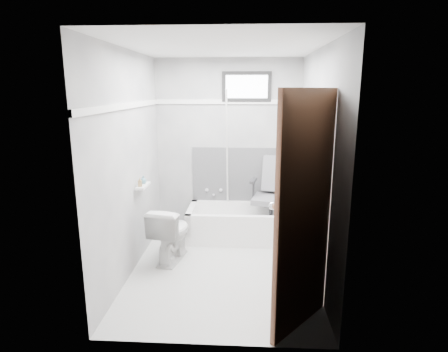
# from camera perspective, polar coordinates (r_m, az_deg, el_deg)

# --- Properties ---
(floor) EXTENTS (2.60, 2.60, 0.00)m
(floor) POSITION_cam_1_polar(r_m,az_deg,el_deg) (4.38, -0.28, -13.93)
(floor) COLOR silver
(floor) RESTS_ON ground
(ceiling) EXTENTS (2.60, 2.60, 0.00)m
(ceiling) POSITION_cam_1_polar(r_m,az_deg,el_deg) (3.92, -0.32, 19.13)
(ceiling) COLOR silver
(ceiling) RESTS_ON floor
(wall_back) EXTENTS (2.00, 0.02, 2.40)m
(wall_back) POSITION_cam_1_polar(r_m,az_deg,el_deg) (5.25, 0.61, 4.47)
(wall_back) COLOR slate
(wall_back) RESTS_ON floor
(wall_front) EXTENTS (2.00, 0.02, 2.40)m
(wall_front) POSITION_cam_1_polar(r_m,az_deg,el_deg) (2.72, -2.04, -3.77)
(wall_front) COLOR slate
(wall_front) RESTS_ON floor
(wall_left) EXTENTS (0.02, 2.60, 2.40)m
(wall_left) POSITION_cam_1_polar(r_m,az_deg,el_deg) (4.16, -14.18, 1.77)
(wall_left) COLOR slate
(wall_left) RESTS_ON floor
(wall_right) EXTENTS (0.02, 2.60, 2.40)m
(wall_right) POSITION_cam_1_polar(r_m,az_deg,el_deg) (4.04, 14.02, 1.45)
(wall_right) COLOR slate
(wall_right) RESTS_ON floor
(bathtub) EXTENTS (1.50, 0.70, 0.42)m
(bathtub) POSITION_cam_1_polar(r_m,az_deg,el_deg) (5.14, 2.96, -7.17)
(bathtub) COLOR white
(bathtub) RESTS_ON floor
(office_chair) EXTENTS (0.67, 0.67, 0.98)m
(office_chair) POSITION_cam_1_polar(r_m,az_deg,el_deg) (5.07, 7.23, -2.78)
(office_chair) COLOR slate
(office_chair) RESTS_ON bathtub
(toilet) EXTENTS (0.49, 0.72, 0.65)m
(toilet) POSITION_cam_1_polar(r_m,az_deg,el_deg) (4.51, -8.09, -8.65)
(toilet) COLOR white
(toilet) RESTS_ON floor
(door) EXTENTS (0.78, 0.78, 2.00)m
(door) POSITION_cam_1_polar(r_m,az_deg,el_deg) (2.88, 17.99, -7.61)
(door) COLOR brown
(door) RESTS_ON floor
(window) EXTENTS (0.66, 0.04, 0.40)m
(window) POSITION_cam_1_polar(r_m,az_deg,el_deg) (5.17, 3.47, 13.43)
(window) COLOR black
(window) RESTS_ON wall_back
(backerboard) EXTENTS (1.50, 0.02, 0.78)m
(backerboard) POSITION_cam_1_polar(r_m,az_deg,el_deg) (5.31, 3.29, 0.16)
(backerboard) COLOR #4C4C4F
(backerboard) RESTS_ON wall_back
(trim_back) EXTENTS (2.00, 0.02, 0.06)m
(trim_back) POSITION_cam_1_polar(r_m,az_deg,el_deg) (5.18, 0.62, 11.24)
(trim_back) COLOR white
(trim_back) RESTS_ON wall_back
(trim_left) EXTENTS (0.02, 2.60, 0.06)m
(trim_left) POSITION_cam_1_polar(r_m,az_deg,el_deg) (4.08, -14.50, 10.33)
(trim_left) COLOR white
(trim_left) RESTS_ON wall_left
(pole) EXTENTS (0.02, 0.54, 1.89)m
(pole) POSITION_cam_1_polar(r_m,az_deg,el_deg) (5.04, 0.49, 2.38)
(pole) COLOR silver
(pole) RESTS_ON bathtub
(shelf) EXTENTS (0.10, 0.32, 0.02)m
(shelf) POSITION_cam_1_polar(r_m,az_deg,el_deg) (4.42, -12.24, -1.47)
(shelf) COLOR silver
(shelf) RESTS_ON wall_left
(soap_bottle_a) EXTENTS (0.05, 0.05, 0.10)m
(soap_bottle_a) POSITION_cam_1_polar(r_m,az_deg,el_deg) (4.33, -12.69, -0.89)
(soap_bottle_a) COLOR #A18050
(soap_bottle_a) RESTS_ON shelf
(soap_bottle_b) EXTENTS (0.10, 0.10, 0.09)m
(soap_bottle_b) POSITION_cam_1_polar(r_m,az_deg,el_deg) (4.46, -12.19, -0.53)
(soap_bottle_b) COLOR teal
(soap_bottle_b) RESTS_ON shelf
(faucet) EXTENTS (0.26, 0.10, 0.16)m
(faucet) POSITION_cam_1_polar(r_m,az_deg,el_deg) (5.37, -1.55, -2.42)
(faucet) COLOR silver
(faucet) RESTS_ON wall_back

